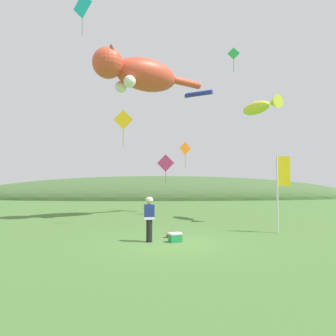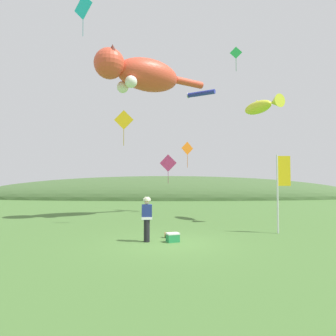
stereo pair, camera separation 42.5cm
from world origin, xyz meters
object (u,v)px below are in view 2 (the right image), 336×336
festival_banner_pole (281,182)px  kite_fish_windsock (261,106)px  festival_attendant (147,218)px  kite_giant_cat (140,74)px  kite_diamond_green (236,53)px  kite_diamond_gold (124,120)px  kite_diamond_orange (187,149)px  kite_spool (166,235)px  kite_diamond_teal (83,7)px  picnic_cooler (173,237)px  kite_diamond_pink (168,163)px  kite_tube_streamer (201,94)px

festival_banner_pole → kite_fish_windsock: (0.46, 4.09, 4.61)m
festival_attendant → kite_giant_cat: size_ratio=0.24×
kite_diamond_green → kite_diamond_gold: bearing=-149.4°
kite_fish_windsock → kite_diamond_orange: kite_fish_windsock is taller
kite_spool → kite_giant_cat: 11.82m
kite_fish_windsock → kite_diamond_teal: bearing=-168.4°
kite_giant_cat → kite_spool: bearing=-75.6°
picnic_cooler → kite_diamond_gold: bearing=120.1°
kite_spool → kite_diamond_gold: bearing=123.4°
festival_attendant → kite_diamond_gold: size_ratio=0.89×
kite_diamond_pink → kite_diamond_orange: size_ratio=1.21×
festival_attendant → kite_diamond_teal: 12.18m
festival_attendant → picnic_cooler: (1.03, -0.04, -0.77)m
festival_attendant → kite_diamond_teal: size_ratio=0.75×
festival_attendant → picnic_cooler: 1.29m
festival_banner_pole → kite_diamond_teal: bearing=168.7°
picnic_cooler → kite_diamond_pink: kite_diamond_pink is taller
kite_spool → picnic_cooler: (0.26, -0.94, 0.06)m
kite_spool → kite_diamond_gold: 7.11m
kite_diamond_orange → kite_diamond_teal: bearing=-138.2°
kite_fish_windsock → kite_tube_streamer: kite_tube_streamer is taller
kite_spool → kite_diamond_green: 14.71m
picnic_cooler → kite_diamond_green: (4.68, 8.84, 11.32)m
festival_banner_pole → kite_diamond_orange: bearing=117.6°
kite_fish_windsock → kite_diamond_pink: 8.11m
kite_giant_cat → kite_diamond_gold: bearing=-100.7°
kite_fish_windsock → kite_diamond_green: bearing=107.0°
festival_attendant → kite_diamond_teal: bearing=134.0°
kite_giant_cat → festival_attendant: bearing=-82.8°
kite_diamond_orange → kite_diamond_green: size_ratio=1.05×
kite_fish_windsock → kite_diamond_pink: size_ratio=1.34×
kite_diamond_gold → kite_diamond_pink: bearing=68.6°
kite_diamond_pink → kite_diamond_gold: size_ratio=1.12×
kite_diamond_teal → kite_diamond_gold: bearing=15.7°
kite_diamond_gold → kite_diamond_green: kite_diamond_green is taller
festival_attendant → kite_spool: 1.45m
kite_spool → kite_diamond_pink: size_ratio=0.11×
festival_attendant → kite_diamond_pink: kite_diamond_pink is taller
kite_diamond_orange → kite_diamond_teal: size_ratio=0.78×
kite_spool → festival_banner_pole: bearing=10.7°
festival_banner_pole → kite_diamond_green: 11.45m
kite_diamond_pink → kite_spool: bearing=-90.8°
kite_fish_windsock → kite_diamond_gold: 8.39m
festival_attendant → kite_tube_streamer: size_ratio=0.81×
kite_fish_windsock → kite_diamond_orange: (-4.30, 3.26, -2.24)m
festival_banner_pole → kite_giant_cat: 11.68m
kite_tube_streamer → kite_diamond_green: size_ratio=1.23×
kite_spool → kite_diamond_teal: bearing=146.7°
kite_fish_windsock → kite_diamond_orange: 5.84m
kite_diamond_orange → kite_spool: bearing=-100.2°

